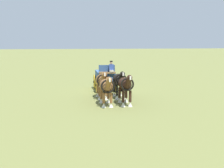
# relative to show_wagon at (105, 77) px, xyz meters

# --- Properties ---
(ground_plane) EXTENTS (220.00, 220.00, 0.00)m
(ground_plane) POSITION_rel_show_wagon_xyz_m (-0.15, -0.01, -1.17)
(ground_plane) COLOR olive
(show_wagon) EXTENTS (5.72, 1.90, 2.71)m
(show_wagon) POSITION_rel_show_wagon_xyz_m (0.00, 0.00, 0.00)
(show_wagon) COLOR #2D4C7A
(show_wagon) RESTS_ON ground
(draft_horse_rear_near) EXTENTS (3.12, 0.94, 2.20)m
(draft_horse_rear_near) POSITION_rel_show_wagon_xyz_m (3.56, 0.68, 0.17)
(draft_horse_rear_near) COLOR black
(draft_horse_rear_near) RESTS_ON ground
(draft_horse_rear_off) EXTENTS (3.05, 0.97, 2.19)m
(draft_horse_rear_off) POSITION_rel_show_wagon_xyz_m (3.57, -0.62, 0.16)
(draft_horse_rear_off) COLOR brown
(draft_horse_rear_off) RESTS_ON ground
(draft_horse_lead_near) EXTENTS (3.19, 0.90, 2.25)m
(draft_horse_lead_near) POSITION_rel_show_wagon_xyz_m (6.17, 0.70, 0.21)
(draft_horse_lead_near) COLOR #331E14
(draft_horse_lead_near) RESTS_ON ground
(draft_horse_lead_off) EXTENTS (3.23, 0.93, 2.15)m
(draft_horse_lead_off) POSITION_rel_show_wagon_xyz_m (6.18, -0.60, 0.13)
(draft_horse_lead_off) COLOR brown
(draft_horse_lead_off) RESTS_ON ground
(sponsor_banner) EXTENTS (3.19, 0.35, 1.10)m
(sponsor_banner) POSITION_rel_show_wagon_xyz_m (-3.40, 0.25, -0.62)
(sponsor_banner) COLOR #1959B2
(sponsor_banner) RESTS_ON ground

